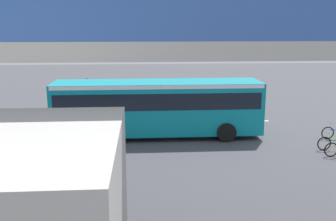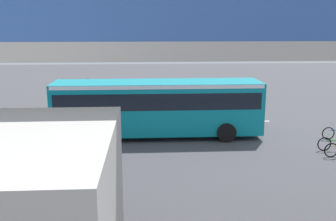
{
  "view_description": "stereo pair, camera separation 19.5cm",
  "coord_description": "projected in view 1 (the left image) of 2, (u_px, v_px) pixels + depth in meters",
  "views": [
    {
      "loc": [
        1.36,
        22.02,
        6.25
      ],
      "look_at": [
        -0.07,
        1.43,
        1.6
      ],
      "focal_mm": 41.01,
      "sensor_mm": 36.0,
      "label": 1
    },
    {
      "loc": [
        1.16,
        22.03,
        6.25
      ],
      "look_at": [
        -0.07,
        1.43,
        1.6
      ],
      "focal_mm": 41.01,
      "sensor_mm": 36.0,
      "label": 2
    }
  ],
  "objects": [
    {
      "name": "lane_dash_centre",
      "position": [
        132.0,
        123.0,
        24.79
      ],
      "size": [
        2.0,
        0.2,
        0.01
      ],
      "primitive_type": "cube",
      "color": "silver",
      "rests_on": "ground"
    },
    {
      "name": "traffic_sign",
      "position": [
        87.0,
        92.0,
        25.33
      ],
      "size": [
        0.08,
        0.6,
        2.8
      ],
      "color": "slate",
      "rests_on": "ground"
    },
    {
      "name": "bicycle_green",
      "position": [
        334.0,
        143.0,
        19.4
      ],
      "size": [
        1.77,
        0.44,
        0.96
      ],
      "color": "black",
      "rests_on": "ground"
    },
    {
      "name": "city_bus",
      "position": [
        158.0,
        104.0,
        21.49
      ],
      "size": [
        11.54,
        2.85,
        3.15
      ],
      "color": "#0C8493",
      "rests_on": "ground"
    },
    {
      "name": "pedestrian_overpass",
      "position": [
        189.0,
        64.0,
        10.88
      ],
      "size": [
        27.21,
        2.6,
        6.93
      ],
      "color": "#B2ADA5",
      "rests_on": "ground"
    },
    {
      "name": "ground",
      "position": [
        165.0,
        131.0,
        22.89
      ],
      "size": [
        80.0,
        80.0,
        0.0
      ],
      "primitive_type": "plane",
      "color": "#424247"
    },
    {
      "name": "lane_dash_right",
      "position": [
        70.0,
        124.0,
        24.52
      ],
      "size": [
        2.0,
        0.2,
        0.01
      ],
      "primitive_type": "cube",
      "color": "silver",
      "rests_on": "ground"
    },
    {
      "name": "lane_dash_left",
      "position": [
        194.0,
        122.0,
        25.05
      ],
      "size": [
        2.0,
        0.2,
        0.01
      ],
      "primitive_type": "cube",
      "color": "silver",
      "rests_on": "ground"
    },
    {
      "name": "lane_dash_leftmost",
      "position": [
        254.0,
        121.0,
        25.32
      ],
      "size": [
        2.0,
        0.2,
        0.01
      ],
      "primitive_type": "cube",
      "color": "silver",
      "rests_on": "ground"
    }
  ]
}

